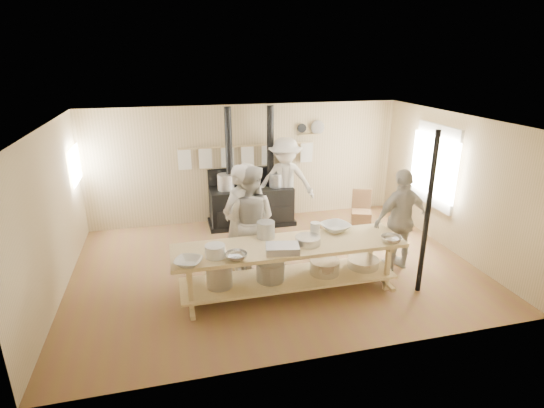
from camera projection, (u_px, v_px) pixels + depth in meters
name	position (u px, v px, depth m)	size (l,w,h in m)	color
ground	(275.00, 266.00, 7.64)	(7.00, 7.00, 0.00)	brown
room_shell	(275.00, 180.00, 7.10)	(7.00, 7.00, 7.00)	tan
window_right	(435.00, 166.00, 8.48)	(0.09, 1.50, 1.65)	beige
left_opening	(76.00, 165.00, 8.15)	(0.00, 0.90, 0.90)	white
stove	(251.00, 202.00, 9.40)	(1.90, 0.75, 2.60)	black
towel_rail	(248.00, 153.00, 9.32)	(3.00, 0.04, 0.47)	tan
back_wall_shelf	(311.00, 130.00, 9.53)	(0.63, 0.14, 0.32)	tan
prep_table	(288.00, 263.00, 6.64)	(3.60, 0.90, 0.85)	tan
support_post	(427.00, 215.00, 6.44)	(0.08, 0.08, 2.60)	black
cook_far_left	(239.00, 221.00, 7.10)	(0.71, 0.47, 1.95)	#B6AEA2
cook_left	(249.00, 220.00, 7.15)	(0.94, 0.73, 1.93)	#B6AEA2
cook_center	(247.00, 205.00, 8.25)	(0.81, 0.53, 1.67)	#B6AEA2
cook_right	(401.00, 220.00, 7.31)	(1.07, 0.44, 1.82)	#B6AEA2
cook_by_window	(285.00, 182.00, 9.27)	(1.26, 0.73, 1.95)	#B6AEA2
chair	(361.00, 218.00, 9.16)	(0.53, 0.53, 0.88)	#4F341F
bowl_white_a	(188.00, 262.00, 5.86)	(0.38, 0.38, 0.09)	silver
bowl_steel_a	(236.00, 257.00, 6.01)	(0.32, 0.32, 0.10)	silver
bowl_white_b	(335.00, 227.00, 7.02)	(0.46, 0.46, 0.11)	silver
bowl_steel_b	(391.00, 239.00, 6.57)	(0.32, 0.32, 0.10)	silver
roasting_pan	(282.00, 249.00, 6.25)	(0.49, 0.33, 0.11)	#B2B2B7
mixing_bowl_large	(308.00, 240.00, 6.50)	(0.39, 0.39, 0.12)	silver
bucket_galv	(266.00, 230.00, 6.73)	(0.29, 0.29, 0.27)	gray
deep_bowl_enamel	(215.00, 251.00, 6.09)	(0.29, 0.29, 0.18)	silver
pitcher	(315.00, 230.00, 6.76)	(0.15, 0.15, 0.24)	silver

